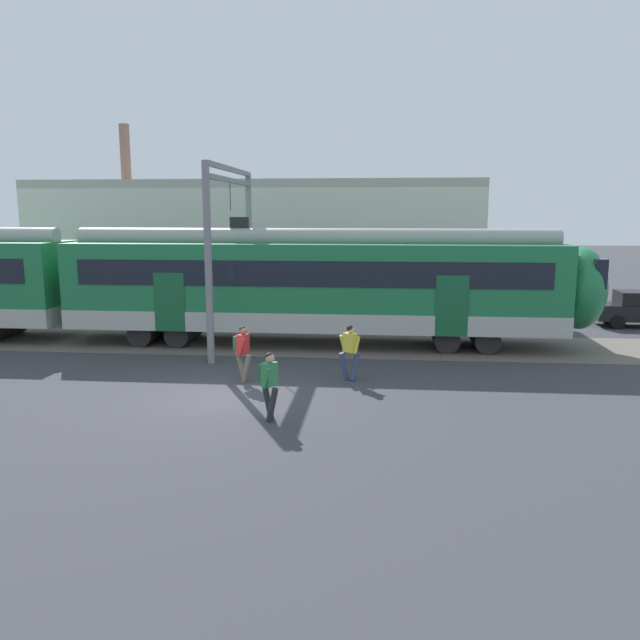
# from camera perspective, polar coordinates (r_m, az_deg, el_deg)

# --- Properties ---
(ground_plane) EXTENTS (160.00, 160.00, 0.00)m
(ground_plane) POSITION_cam_1_polar(r_m,az_deg,el_deg) (17.11, -8.56, -6.96)
(ground_plane) COLOR #38383D
(track_bed) EXTENTS (80.00, 4.40, 0.01)m
(track_bed) POSITION_cam_1_polar(r_m,az_deg,el_deg) (26.96, -24.64, -1.55)
(track_bed) COLOR #605951
(track_bed) RESTS_ON ground
(commuter_train) EXTENTS (38.05, 3.07, 4.73)m
(commuter_train) POSITION_cam_1_polar(r_m,az_deg,el_deg) (25.47, -20.16, 3.25)
(commuter_train) COLOR #B7B7B2
(commuter_train) RESTS_ON ground
(pedestrian_red) EXTENTS (0.59, 0.63, 1.67)m
(pedestrian_red) POSITION_cam_1_polar(r_m,az_deg,el_deg) (18.28, -7.10, -2.62)
(pedestrian_red) COLOR #6B6051
(pedestrian_red) RESTS_ON ground
(pedestrian_green) EXTENTS (0.56, 0.66, 1.67)m
(pedestrian_green) POSITION_cam_1_polar(r_m,az_deg,el_deg) (14.87, -4.69, -5.50)
(pedestrian_green) COLOR #28282D
(pedestrian_green) RESTS_ON ground
(pedestrian_yellow) EXTENTS (0.68, 0.44, 1.67)m
(pedestrian_yellow) POSITION_cam_1_polar(r_m,az_deg,el_deg) (18.33, 2.74, -2.61)
(pedestrian_yellow) COLOR navy
(pedestrian_yellow) RESTS_ON ground
(catenary_gantry) EXTENTS (0.24, 6.64, 6.53)m
(catenary_gantry) POSITION_cam_1_polar(r_m,az_deg,el_deg) (23.48, -8.15, 8.29)
(catenary_gantry) COLOR gray
(catenary_gantry) RESTS_ON ground
(background_building) EXTENTS (21.79, 5.00, 9.20)m
(background_building) POSITION_cam_1_polar(r_m,az_deg,el_deg) (31.57, -5.87, 6.70)
(background_building) COLOR beige
(background_building) RESTS_ON ground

